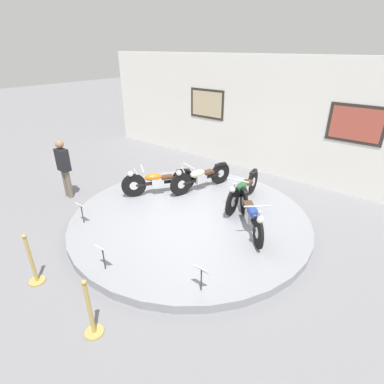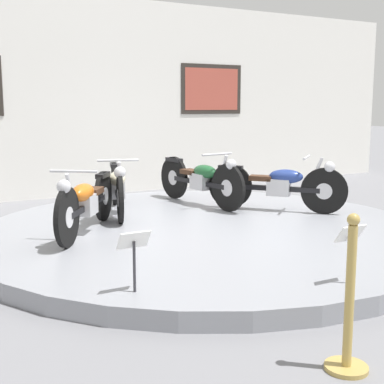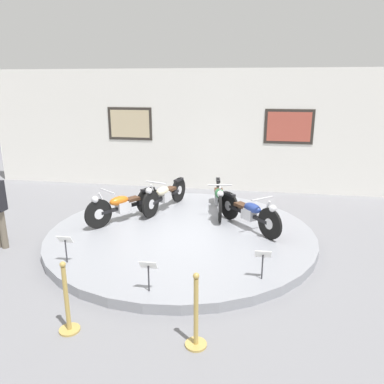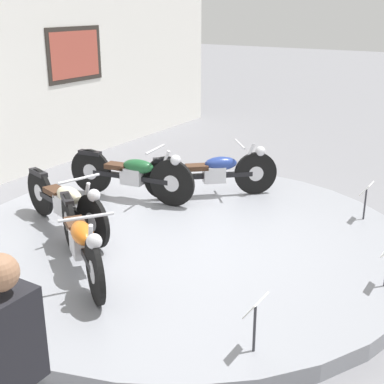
{
  "view_description": "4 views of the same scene",
  "coord_description": "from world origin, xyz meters",
  "px_view_note": "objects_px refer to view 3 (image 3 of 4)",
  "views": [
    {
      "loc": [
        3.91,
        -4.82,
        3.84
      ],
      "look_at": [
        0.1,
        -0.05,
        0.84
      ],
      "focal_mm": 28.0,
      "sensor_mm": 36.0,
      "label": 1
    },
    {
      "loc": [
        -3.26,
        -5.67,
        1.68
      ],
      "look_at": [
        -0.13,
        0.1,
        0.6
      ],
      "focal_mm": 50.0,
      "sensor_mm": 36.0,
      "label": 2
    },
    {
      "loc": [
        1.5,
        -7.3,
        3.21
      ],
      "look_at": [
        0.17,
        0.38,
        0.93
      ],
      "focal_mm": 35.0,
      "sensor_mm": 36.0,
      "label": 3
    },
    {
      "loc": [
        -5.13,
        -3.34,
        2.91
      ],
      "look_at": [
        0.29,
        0.03,
        0.64
      ],
      "focal_mm": 50.0,
      "sensor_mm": 36.0,
      "label": 4
    }
  ],
  "objects_px": {
    "motorcycle_cream": "(165,195)",
    "info_placard_front_centre": "(148,269)",
    "motorcycle_orange": "(123,205)",
    "info_placard_front_left": "(65,243)",
    "motorcycle_green": "(219,197)",
    "stanchion_post_left_of_entry": "(67,308)",
    "stanchion_post_right_of_entry": "(196,322)",
    "info_placard_front_right": "(263,258)",
    "motorcycle_blue": "(249,212)"
  },
  "relations": [
    {
      "from": "motorcycle_orange",
      "to": "info_placard_front_left",
      "type": "bearing_deg",
      "value": -97.24
    },
    {
      "from": "info_placard_front_centre",
      "to": "info_placard_front_right",
      "type": "relative_size",
      "value": 1.0
    },
    {
      "from": "motorcycle_cream",
      "to": "motorcycle_green",
      "type": "height_order",
      "value": "motorcycle_green"
    },
    {
      "from": "motorcycle_orange",
      "to": "stanchion_post_right_of_entry",
      "type": "bearing_deg",
      "value": -58.28
    },
    {
      "from": "motorcycle_orange",
      "to": "info_placard_front_centre",
      "type": "xyz_separation_m",
      "value": [
        1.41,
        -2.81,
        -0.02
      ]
    },
    {
      "from": "motorcycle_orange",
      "to": "stanchion_post_left_of_entry",
      "type": "relative_size",
      "value": 1.62
    },
    {
      "from": "info_placard_front_left",
      "to": "info_placard_front_centre",
      "type": "distance_m",
      "value": 1.81
    },
    {
      "from": "motorcycle_cream",
      "to": "info_placard_front_centre",
      "type": "relative_size",
      "value": 3.76
    },
    {
      "from": "stanchion_post_left_of_entry",
      "to": "motorcycle_orange",
      "type": "bearing_deg",
      "value": 98.51
    },
    {
      "from": "info_placard_front_right",
      "to": "info_placard_front_left",
      "type": "bearing_deg",
      "value": 180.0
    },
    {
      "from": "motorcycle_orange",
      "to": "motorcycle_cream",
      "type": "xyz_separation_m",
      "value": [
        0.74,
        0.94,
        -0.0
      ]
    },
    {
      "from": "motorcycle_green",
      "to": "stanchion_post_left_of_entry",
      "type": "height_order",
      "value": "stanchion_post_left_of_entry"
    },
    {
      "from": "motorcycle_orange",
      "to": "stanchion_post_left_of_entry",
      "type": "distance_m",
      "value": 3.73
    },
    {
      "from": "motorcycle_cream",
      "to": "info_placard_front_left",
      "type": "height_order",
      "value": "motorcycle_cream"
    },
    {
      "from": "motorcycle_orange",
      "to": "info_placard_front_centre",
      "type": "bearing_deg",
      "value": -63.31
    },
    {
      "from": "info_placard_front_left",
      "to": "info_placard_front_centre",
      "type": "bearing_deg",
      "value": -21.58
    },
    {
      "from": "motorcycle_orange",
      "to": "motorcycle_blue",
      "type": "distance_m",
      "value": 2.83
    },
    {
      "from": "info_placard_front_centre",
      "to": "stanchion_post_left_of_entry",
      "type": "distance_m",
      "value": 1.24
    },
    {
      "from": "info_placard_front_centre",
      "to": "stanchion_post_left_of_entry",
      "type": "xyz_separation_m",
      "value": [
        -0.86,
        -0.87,
        -0.2
      ]
    },
    {
      "from": "motorcycle_cream",
      "to": "info_placard_front_right",
      "type": "height_order",
      "value": "motorcycle_cream"
    },
    {
      "from": "motorcycle_green",
      "to": "info_placard_front_left",
      "type": "relative_size",
      "value": 3.94
    },
    {
      "from": "motorcycle_green",
      "to": "stanchion_post_right_of_entry",
      "type": "xyz_separation_m",
      "value": [
        0.19,
        -4.62,
        -0.23
      ]
    },
    {
      "from": "info_placard_front_centre",
      "to": "stanchion_post_right_of_entry",
      "type": "xyz_separation_m",
      "value": [
        0.86,
        -0.87,
        -0.2
      ]
    },
    {
      "from": "motorcycle_green",
      "to": "stanchion_post_left_of_entry",
      "type": "relative_size",
      "value": 1.97
    },
    {
      "from": "motorcycle_green",
      "to": "info_placard_front_left",
      "type": "xyz_separation_m",
      "value": [
        -2.35,
        -3.08,
        -0.03
      ]
    },
    {
      "from": "stanchion_post_left_of_entry",
      "to": "info_placard_front_right",
      "type": "bearing_deg",
      "value": 31.1
    },
    {
      "from": "motorcycle_orange",
      "to": "stanchion_post_right_of_entry",
      "type": "xyz_separation_m",
      "value": [
        2.27,
        -3.68,
        -0.22
      ]
    },
    {
      "from": "info_placard_front_right",
      "to": "stanchion_post_left_of_entry",
      "type": "bearing_deg",
      "value": -148.9
    },
    {
      "from": "info_placard_front_left",
      "to": "motorcycle_orange",
      "type": "bearing_deg",
      "value": 82.76
    },
    {
      "from": "motorcycle_green",
      "to": "info_placard_front_centre",
      "type": "height_order",
      "value": "motorcycle_green"
    },
    {
      "from": "motorcycle_cream",
      "to": "info_placard_front_centre",
      "type": "distance_m",
      "value": 3.81
    },
    {
      "from": "info_placard_front_right",
      "to": "motorcycle_blue",
      "type": "bearing_deg",
      "value": 97.14
    },
    {
      "from": "info_placard_front_centre",
      "to": "motorcycle_blue",
      "type": "bearing_deg",
      "value": 63.27
    },
    {
      "from": "motorcycle_cream",
      "to": "motorcycle_blue",
      "type": "xyz_separation_m",
      "value": [
        2.09,
        -0.93,
        -0.0
      ]
    },
    {
      "from": "motorcycle_cream",
      "to": "info_placard_front_centre",
      "type": "bearing_deg",
      "value": -79.79
    },
    {
      "from": "info_placard_front_left",
      "to": "stanchion_post_left_of_entry",
      "type": "height_order",
      "value": "stanchion_post_left_of_entry"
    },
    {
      "from": "motorcycle_green",
      "to": "info_placard_front_right",
      "type": "bearing_deg",
      "value": -71.74
    },
    {
      "from": "motorcycle_green",
      "to": "motorcycle_blue",
      "type": "relative_size",
      "value": 1.32
    },
    {
      "from": "motorcycle_orange",
      "to": "motorcycle_cream",
      "type": "distance_m",
      "value": 1.19
    },
    {
      "from": "motorcycle_orange",
      "to": "motorcycle_cream",
      "type": "height_order",
      "value": "motorcycle_orange"
    },
    {
      "from": "motorcycle_green",
      "to": "stanchion_post_left_of_entry",
      "type": "distance_m",
      "value": 4.87
    },
    {
      "from": "motorcycle_cream",
      "to": "info_placard_front_left",
      "type": "bearing_deg",
      "value": -108.15
    },
    {
      "from": "motorcycle_cream",
      "to": "info_placard_front_left",
      "type": "distance_m",
      "value": 3.24
    },
    {
      "from": "info_placard_front_centre",
      "to": "stanchion_post_right_of_entry",
      "type": "bearing_deg",
      "value": -45.27
    },
    {
      "from": "motorcycle_orange",
      "to": "motorcycle_blue",
      "type": "relative_size",
      "value": 1.08
    },
    {
      "from": "motorcycle_cream",
      "to": "info_placard_front_centre",
      "type": "height_order",
      "value": "motorcycle_cream"
    },
    {
      "from": "motorcycle_orange",
      "to": "stanchion_post_left_of_entry",
      "type": "height_order",
      "value": "stanchion_post_left_of_entry"
    },
    {
      "from": "motorcycle_orange",
      "to": "stanchion_post_right_of_entry",
      "type": "height_order",
      "value": "stanchion_post_right_of_entry"
    },
    {
      "from": "info_placard_front_left",
      "to": "info_placard_front_right",
      "type": "height_order",
      "value": "same"
    },
    {
      "from": "motorcycle_blue",
      "to": "stanchion_post_left_of_entry",
      "type": "bearing_deg",
      "value": -121.74
    }
  ]
}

